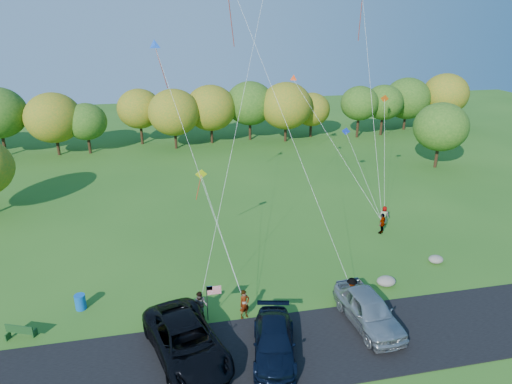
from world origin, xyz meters
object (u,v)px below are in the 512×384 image
(minivan_silver, at_px, (369,310))
(park_bench, at_px, (20,331))
(minivan_dark, at_px, (186,341))
(flyer_c, at_px, (351,291))
(flyer_d, at_px, (382,223))
(minivan_navy, at_px, (274,342))
(trash_barrel, at_px, (80,302))
(flyer_e, at_px, (384,215))
(flyer_a, at_px, (244,304))
(flyer_b, at_px, (200,305))

(minivan_silver, relative_size, park_bench, 3.48)
(park_bench, bearing_deg, minivan_dark, 1.16)
(flyer_c, height_order, park_bench, flyer_c)
(minivan_silver, bearing_deg, flyer_d, 55.51)
(minivan_navy, relative_size, trash_barrel, 5.51)
(flyer_c, relative_size, flyer_e, 1.12)
(trash_barrel, bearing_deg, minivan_dark, -42.52)
(flyer_d, bearing_deg, minivan_navy, 4.85)
(flyer_a, xyz_separation_m, flyer_d, (12.86, 8.49, -0.05))
(flyer_b, bearing_deg, minivan_silver, 8.01)
(trash_barrel, bearing_deg, minivan_navy, -30.80)
(minivan_dark, relative_size, flyer_d, 3.91)
(flyer_a, relative_size, flyer_b, 1.08)
(minivan_silver, height_order, flyer_b, minivan_silver)
(minivan_silver, relative_size, flyer_e, 3.53)
(minivan_silver, distance_m, trash_barrel, 17.07)
(minivan_dark, xyz_separation_m, flyer_e, (17.36, 12.77, -0.22))
(minivan_silver, bearing_deg, flyer_e, 55.31)
(flyer_d, xyz_separation_m, park_bench, (-25.22, -7.82, -0.38))
(flyer_a, distance_m, flyer_e, 17.14)
(flyer_a, bearing_deg, park_bench, 150.58)
(flyer_d, xyz_separation_m, trash_barrel, (-22.39, -5.64, -0.39))
(flyer_e, bearing_deg, minivan_navy, 66.14)
(flyer_a, bearing_deg, minivan_dark, -169.21)
(flyer_e, relative_size, park_bench, 0.99)
(flyer_e, bearing_deg, flyer_b, 50.16)
(minivan_dark, relative_size, flyer_a, 3.71)
(flyer_c, height_order, flyer_e, flyer_c)
(trash_barrel, bearing_deg, flyer_b, -18.19)
(minivan_silver, distance_m, park_bench, 19.37)
(flyer_a, bearing_deg, flyer_b, 141.50)
(minivan_navy, relative_size, flyer_a, 2.88)
(flyer_a, height_order, flyer_c, flyer_a)
(minivan_silver, bearing_deg, flyer_a, 158.14)
(flyer_c, bearing_deg, flyer_a, 6.56)
(flyer_b, distance_m, park_bench, 9.87)
(minivan_dark, height_order, flyer_c, minivan_dark)
(flyer_c, bearing_deg, park_bench, 4.29)
(minivan_navy, distance_m, minivan_silver, 5.99)
(minivan_dark, distance_m, minivan_silver, 10.33)
(minivan_navy, xyz_separation_m, flyer_d, (11.91, 11.89, 0.04))
(flyer_c, distance_m, park_bench, 19.03)
(minivan_silver, xyz_separation_m, flyer_a, (-6.79, 2.10, -0.09))
(minivan_silver, xyz_separation_m, trash_barrel, (-16.33, 4.95, -0.53))
(minivan_navy, bearing_deg, flyer_e, 58.79)
(minivan_silver, height_order, flyer_c, minivan_silver)
(flyer_d, bearing_deg, flyer_c, 13.59)
(flyer_a, bearing_deg, flyer_e, 9.86)
(minivan_dark, relative_size, flyer_c, 3.86)
(minivan_silver, xyz_separation_m, flyer_e, (7.05, 12.21, -0.22))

